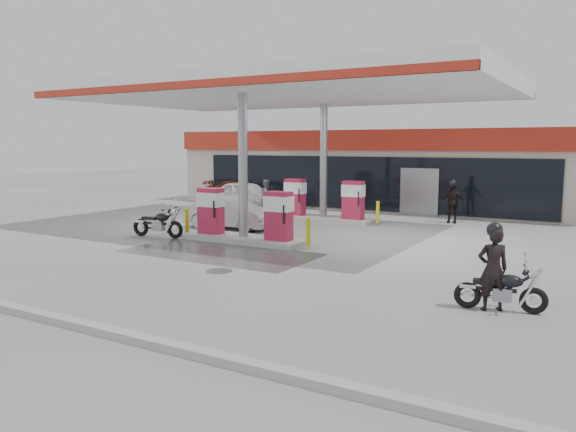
% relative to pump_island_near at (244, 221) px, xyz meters
% --- Properties ---
extents(ground, '(90.00, 90.00, 0.00)m').
position_rel_pump_island_near_xyz_m(ground, '(0.00, -2.00, -0.71)').
color(ground, gray).
rests_on(ground, ground).
extents(wet_patch, '(6.00, 3.00, 0.00)m').
position_rel_pump_island_near_xyz_m(wet_patch, '(0.50, -2.00, -0.71)').
color(wet_patch, '#4C4C4F').
rests_on(wet_patch, ground).
extents(drain_cover, '(0.70, 0.70, 0.01)m').
position_rel_pump_island_near_xyz_m(drain_cover, '(2.00, -4.00, -0.71)').
color(drain_cover, '#38383A').
rests_on(drain_cover, ground).
extents(store_building, '(22.00, 8.22, 4.00)m').
position_rel_pump_island_near_xyz_m(store_building, '(0.01, 13.94, 1.30)').
color(store_building, beige).
rests_on(store_building, ground).
extents(canopy, '(16.00, 10.02, 5.51)m').
position_rel_pump_island_near_xyz_m(canopy, '(0.00, 3.00, 4.56)').
color(canopy, silver).
rests_on(canopy, ground).
extents(pump_island_near, '(5.14, 1.30, 1.78)m').
position_rel_pump_island_near_xyz_m(pump_island_near, '(0.00, 0.00, 0.00)').
color(pump_island_near, '#9E9E99').
rests_on(pump_island_near, ground).
extents(pump_island_far, '(5.14, 1.30, 1.78)m').
position_rel_pump_island_near_xyz_m(pump_island_far, '(0.00, 6.00, 0.00)').
color(pump_island_far, '#9E9E99').
rests_on(pump_island_far, ground).
extents(main_motorcycle, '(1.77, 0.68, 0.92)m').
position_rel_pump_island_near_xyz_m(main_motorcycle, '(9.04, -3.99, -0.30)').
color(main_motorcycle, black).
rests_on(main_motorcycle, ground).
extents(biker_main, '(0.73, 0.66, 1.69)m').
position_rel_pump_island_near_xyz_m(biker_main, '(8.85, -4.03, 0.13)').
color(biker_main, black).
rests_on(biker_main, ground).
extents(parked_motorcycle, '(2.07, 0.79, 1.07)m').
position_rel_pump_island_near_xyz_m(parked_motorcycle, '(-3.15, -0.79, -0.24)').
color(parked_motorcycle, black).
rests_on(parked_motorcycle, ground).
extents(sedan_white, '(4.26, 1.96, 1.41)m').
position_rel_pump_island_near_xyz_m(sedan_white, '(-5.53, 8.20, -0.00)').
color(sedan_white, silver).
rests_on(sedan_white, ground).
extents(attendant, '(0.81, 0.93, 1.64)m').
position_rel_pump_island_near_xyz_m(attendant, '(-3.52, 7.00, 0.11)').
color(attendant, slate).
rests_on(attendant, ground).
extents(hatchback_silver, '(3.77, 1.35, 1.24)m').
position_rel_pump_island_near_xyz_m(hatchback_silver, '(-2.16, 2.20, -0.09)').
color(hatchback_silver, '#B2B4BA').
rests_on(hatchback_silver, ground).
extents(parked_car_left, '(4.83, 3.06, 1.30)m').
position_rel_pump_island_near_xyz_m(parked_car_left, '(-6.84, 10.00, -0.06)').
color(parked_car_left, '#4F1511').
rests_on(parked_car_left, ground).
extents(biker_walking, '(1.05, 0.54, 1.72)m').
position_rel_pump_island_near_xyz_m(biker_walking, '(4.95, 8.20, 0.15)').
color(biker_walking, black).
rests_on(biker_walking, ground).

